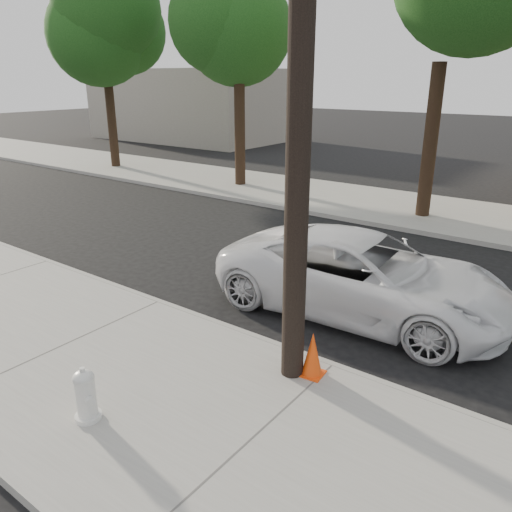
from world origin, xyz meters
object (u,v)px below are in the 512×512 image
(police_cruiser, at_px, (363,275))
(fire_hydrant, at_px, (86,396))
(traffic_cone, at_px, (312,355))
(utility_pole, at_px, (301,57))

(police_cruiser, height_order, fire_hydrant, police_cruiser)
(traffic_cone, bearing_deg, police_cruiser, 99.66)
(police_cruiser, xyz_separation_m, traffic_cone, (0.46, -2.71, -0.31))
(utility_pole, bearing_deg, traffic_cone, 28.66)
(fire_hydrant, distance_m, traffic_cone, 3.28)
(police_cruiser, distance_m, traffic_cone, 2.77)
(utility_pole, relative_size, traffic_cone, 12.72)
(police_cruiser, xyz_separation_m, fire_hydrant, (-1.40, -5.41, -0.30))
(police_cruiser, bearing_deg, traffic_cone, -173.43)
(police_cruiser, distance_m, fire_hydrant, 5.60)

